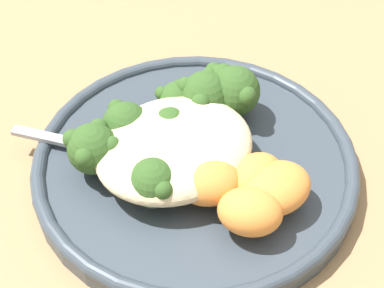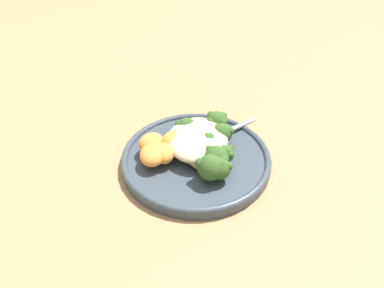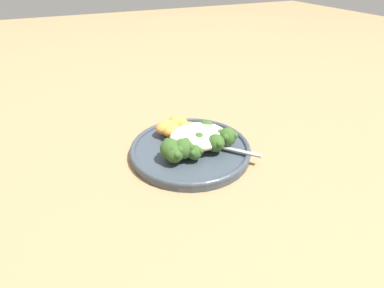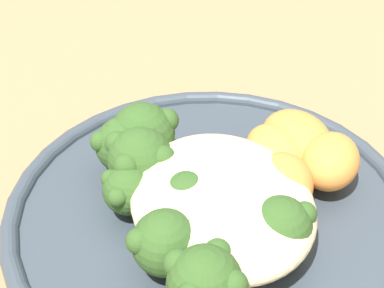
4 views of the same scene
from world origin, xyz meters
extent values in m
plane|color=#9E7A51|center=(0.00, 0.00, 0.00)|extent=(4.00, 4.00, 0.00)
cylinder|color=#38424C|center=(-0.01, 0.01, 0.01)|extent=(0.26, 0.26, 0.02)
torus|color=#38424C|center=(-0.01, 0.01, 0.02)|extent=(0.26, 0.26, 0.01)
ellipsoid|color=beige|center=(-0.03, 0.01, 0.04)|extent=(0.13, 0.11, 0.04)
ellipsoid|color=#9EBC66|center=(0.02, 0.01, 0.03)|extent=(0.07, 0.07, 0.02)
sphere|color=#335623|center=(0.04, 0.04, 0.04)|extent=(0.04, 0.04, 0.04)
sphere|color=#335623|center=(0.04, 0.05, 0.05)|extent=(0.02, 0.02, 0.02)
sphere|color=#335623|center=(0.04, 0.02, 0.05)|extent=(0.02, 0.02, 0.02)
ellipsoid|color=#9EBC66|center=(0.01, 0.01, 0.03)|extent=(0.07, 0.09, 0.02)
sphere|color=#335623|center=(0.04, 0.05, 0.04)|extent=(0.04, 0.04, 0.04)
sphere|color=#335623|center=(0.04, 0.06, 0.05)|extent=(0.01, 0.01, 0.01)
sphere|color=#335623|center=(0.04, 0.04, 0.05)|extent=(0.01, 0.01, 0.01)
ellipsoid|color=#9EBC66|center=(0.00, 0.00, 0.03)|extent=(0.05, 0.10, 0.02)
sphere|color=#335623|center=(0.02, 0.04, 0.04)|extent=(0.04, 0.04, 0.04)
sphere|color=#335623|center=(0.03, 0.06, 0.05)|extent=(0.02, 0.02, 0.02)
sphere|color=#335623|center=(0.01, 0.06, 0.05)|extent=(0.02, 0.02, 0.02)
sphere|color=#335623|center=(0.01, 0.03, 0.05)|extent=(0.02, 0.02, 0.02)
sphere|color=#335623|center=(0.03, 0.03, 0.05)|extent=(0.02, 0.02, 0.02)
ellipsoid|color=#9EBC66|center=(0.00, 0.00, 0.03)|extent=(0.02, 0.11, 0.02)
sphere|color=#335623|center=(0.00, 0.06, 0.04)|extent=(0.03, 0.03, 0.03)
sphere|color=#335623|center=(0.01, 0.07, 0.04)|extent=(0.01, 0.01, 0.01)
sphere|color=#335623|center=(-0.01, 0.07, 0.04)|extent=(0.01, 0.01, 0.01)
sphere|color=#335623|center=(-0.01, 0.05, 0.04)|extent=(0.01, 0.01, 0.01)
sphere|color=#335623|center=(0.01, 0.05, 0.04)|extent=(0.01, 0.01, 0.01)
ellipsoid|color=#9EBC66|center=(-0.01, 0.00, 0.03)|extent=(0.04, 0.07, 0.02)
sphere|color=#335623|center=(-0.02, 0.03, 0.04)|extent=(0.04, 0.04, 0.04)
sphere|color=#335623|center=(-0.01, 0.04, 0.05)|extent=(0.01, 0.01, 0.01)
sphere|color=#335623|center=(-0.03, 0.04, 0.05)|extent=(0.01, 0.01, 0.01)
sphere|color=#335623|center=(-0.03, 0.02, 0.05)|extent=(0.01, 0.01, 0.01)
sphere|color=#335623|center=(-0.01, 0.02, 0.05)|extent=(0.01, 0.01, 0.01)
ellipsoid|color=#9EBC66|center=(-0.03, 0.01, 0.03)|extent=(0.07, 0.09, 0.02)
sphere|color=#335623|center=(-0.05, 0.05, 0.04)|extent=(0.04, 0.04, 0.04)
sphere|color=#335623|center=(-0.05, 0.06, 0.05)|extent=(0.01, 0.01, 0.01)
sphere|color=#335623|center=(-0.05, 0.03, 0.05)|extent=(0.01, 0.01, 0.01)
ellipsoid|color=#9EBC66|center=(-0.04, 0.01, 0.03)|extent=(0.10, 0.08, 0.02)
sphere|color=#335623|center=(-0.09, 0.04, 0.04)|extent=(0.04, 0.04, 0.04)
sphere|color=#335623|center=(-0.07, 0.05, 0.05)|extent=(0.02, 0.02, 0.02)
sphere|color=#335623|center=(-0.10, 0.05, 0.05)|extent=(0.02, 0.02, 0.02)
sphere|color=#335623|center=(-0.10, 0.03, 0.05)|extent=(0.02, 0.02, 0.02)
sphere|color=#335623|center=(-0.07, 0.03, 0.05)|extent=(0.02, 0.02, 0.02)
ellipsoid|color=#9EBC66|center=(-0.03, -0.02, 0.03)|extent=(0.06, 0.02, 0.01)
sphere|color=#335623|center=(-0.06, -0.01, 0.04)|extent=(0.04, 0.04, 0.04)
sphere|color=#335623|center=(-0.06, 0.00, 0.05)|extent=(0.01, 0.01, 0.01)
sphere|color=#335623|center=(-0.06, -0.03, 0.05)|extent=(0.01, 0.01, 0.01)
ellipsoid|color=orange|center=(0.01, -0.06, 0.04)|extent=(0.06, 0.05, 0.03)
ellipsoid|color=orange|center=(0.01, -0.05, 0.04)|extent=(0.05, 0.05, 0.03)
ellipsoid|color=orange|center=(-0.03, -0.03, 0.04)|extent=(0.06, 0.06, 0.03)
ellipsoid|color=orange|center=(-0.02, -0.07, 0.04)|extent=(0.06, 0.06, 0.03)
cube|color=#A3A3A8|center=(-0.10, 0.08, 0.02)|extent=(0.06, 0.07, 0.00)
ellipsoid|color=#A3A3A8|center=(-0.06, 0.04, 0.03)|extent=(0.04, 0.05, 0.01)
camera|label=1|loc=(-0.20, -0.29, 0.40)|focal=60.00mm
camera|label=2|loc=(0.48, 0.05, 0.44)|focal=35.00mm
camera|label=3|loc=(0.21, 0.51, 0.37)|focal=28.00mm
camera|label=4|loc=(-0.29, 0.11, 0.30)|focal=60.00mm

